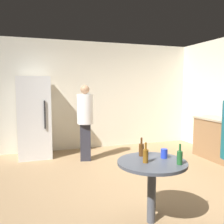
# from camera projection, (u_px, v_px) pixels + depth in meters

# --- Properties ---
(ground_plane) EXTENTS (5.20, 5.20, 0.10)m
(ground_plane) POSITION_uv_depth(u_px,v_px,m) (139.00, 188.00, 3.95)
(ground_plane) COLOR #9E7C56
(wall_back) EXTENTS (5.32, 0.06, 2.70)m
(wall_back) POSITION_uv_depth(u_px,v_px,m) (96.00, 96.00, 6.28)
(wall_back) COLOR silver
(wall_back) RESTS_ON ground_plane
(refrigerator) EXTENTS (0.70, 0.68, 1.80)m
(refrigerator) POSITION_uv_depth(u_px,v_px,m) (34.00, 117.00, 5.43)
(refrigerator) COLOR white
(refrigerator) RESTS_ON ground_plane
(foreground_table) EXTENTS (0.80, 0.80, 0.73)m
(foreground_table) POSITION_uv_depth(u_px,v_px,m) (152.00, 170.00, 2.81)
(foreground_table) COLOR #4C515B
(foreground_table) RESTS_ON ground_plane
(beer_bottle_amber) EXTENTS (0.06, 0.06, 0.23)m
(beer_bottle_amber) POSITION_uv_depth(u_px,v_px,m) (146.00, 155.00, 2.73)
(beer_bottle_amber) COLOR #8C5919
(beer_bottle_amber) RESTS_ON foreground_table
(beer_bottle_brown) EXTENTS (0.06, 0.06, 0.23)m
(beer_bottle_brown) POSITION_uv_depth(u_px,v_px,m) (141.00, 149.00, 3.00)
(beer_bottle_brown) COLOR #593314
(beer_bottle_brown) RESTS_ON foreground_table
(beer_bottle_green) EXTENTS (0.06, 0.06, 0.23)m
(beer_bottle_green) POSITION_uv_depth(u_px,v_px,m) (180.00, 157.00, 2.67)
(beer_bottle_green) COLOR #26662D
(beer_bottle_green) RESTS_ON foreground_table
(plastic_cup_blue) EXTENTS (0.08, 0.08, 0.11)m
(plastic_cup_blue) POSITION_uv_depth(u_px,v_px,m) (164.00, 153.00, 2.92)
(plastic_cup_blue) COLOR blue
(plastic_cup_blue) RESTS_ON foreground_table
(person_in_white_shirt) EXTENTS (0.41, 0.41, 1.62)m
(person_in_white_shirt) POSITION_uv_depth(u_px,v_px,m) (85.00, 117.00, 5.17)
(person_in_white_shirt) COLOR #2D2D38
(person_in_white_shirt) RESTS_ON ground_plane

